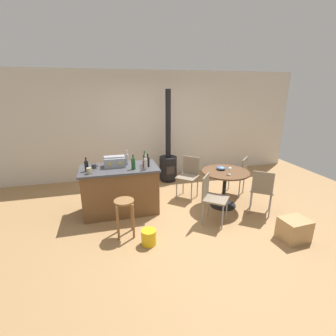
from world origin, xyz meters
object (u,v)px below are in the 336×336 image
object	(u,v)px
folding_chair_near	(262,188)
cardboard_box	(294,229)
kitchen_island	(120,190)
bottle_4	(127,159)
bottle_1	(146,164)
bottle_2	(86,166)
bottle_5	(133,163)
dining_table	(225,180)
bottle_3	(144,164)
wooden_stool	(124,210)
wine_glass	(230,169)
wood_stove	(168,160)
serving_bowl	(221,168)
plastic_bucket	(149,237)
folding_chair_far	(238,173)
cup_1	(94,166)
cup_0	(89,171)
folding_chair_right	(212,196)
bottle_0	(148,162)
toolbox	(115,161)
bottle_6	(145,159)
folding_chair_left	(189,174)

from	to	relation	value
folding_chair_near	cardboard_box	xyz separation A→B (m)	(0.01, -0.86, -0.34)
kitchen_island	bottle_4	xyz separation A→B (m)	(0.17, 0.15, 0.55)
cardboard_box	bottle_1	bearing A→B (deg)	145.94
bottle_2	bottle_5	distance (m)	0.81
dining_table	bottle_3	distance (m)	1.62
bottle_2	bottle_3	bearing A→B (deg)	-3.08
wooden_stool	wine_glass	distance (m)	2.07
bottle_3	wood_stove	bearing A→B (deg)	60.49
folding_chair_near	wood_stove	xyz separation A→B (m)	(-1.22, 2.15, 0.01)
wooden_stool	serving_bowl	size ratio (longest dim) A/B	3.41
plastic_bucket	folding_chair_far	bearing A→B (deg)	30.37
bottle_4	cup_1	distance (m)	0.62
wooden_stool	cardboard_box	bearing A→B (deg)	-17.37
plastic_bucket	bottle_3	bearing A→B (deg)	82.82
cup_1	bottle_1	bearing A→B (deg)	-17.96
folding_chair_near	cup_1	bearing A→B (deg)	164.25
kitchen_island	bottle_5	world-z (taller)	bottle_5
kitchen_island	wine_glass	size ratio (longest dim) A/B	9.87
wine_glass	cup_0	bearing A→B (deg)	174.06
wooden_stool	plastic_bucket	world-z (taller)	wooden_stool
cup_0	kitchen_island	bearing A→B (deg)	23.28
folding_chair_far	folding_chair_near	bearing A→B (deg)	-92.24
folding_chair_near	folding_chair_right	xyz separation A→B (m)	(-1.02, -0.03, -0.01)
kitchen_island	bottle_0	bearing A→B (deg)	-9.51
toolbox	bottle_3	world-z (taller)	toolbox
folding_chair_right	bottle_4	xyz separation A→B (m)	(-1.33, 0.96, 0.49)
kitchen_island	serving_bowl	xyz separation A→B (m)	(1.97, -0.18, 0.32)
bottle_5	cup_0	distance (m)	0.76
dining_table	serving_bowl	xyz separation A→B (m)	(-0.04, 0.12, 0.21)
bottle_2	plastic_bucket	size ratio (longest dim) A/B	1.05
plastic_bucket	wood_stove	bearing A→B (deg)	68.97
bottle_4	bottle_5	distance (m)	0.33
bottle_2	cup_0	xyz separation A→B (m)	(0.04, -0.14, -0.04)
folding_chair_near	bottle_5	bearing A→B (deg)	164.91
bottle_0	bottle_1	bearing A→B (deg)	-114.33
wooden_stool	bottle_4	size ratio (longest dim) A/B	2.22
cardboard_box	bottle_3	bearing A→B (deg)	144.10
bottle_4	serving_bowl	xyz separation A→B (m)	(1.80, -0.33, -0.22)
serving_bowl	bottle_2	bearing A→B (deg)	177.59
wooden_stool	folding_chair_near	xyz separation A→B (m)	(2.52, 0.07, 0.07)
folding_chair_near	folding_chair_right	bearing A→B (deg)	-178.30
bottle_6	plastic_bucket	distance (m)	1.52
bottle_5	plastic_bucket	size ratio (longest dim) A/B	1.15
serving_bowl	cup_1	bearing A→B (deg)	174.37
bottle_6	cup_0	bearing A→B (deg)	-165.12
folding_chair_far	folding_chair_right	bearing A→B (deg)	-138.36
dining_table	bottle_6	xyz separation A→B (m)	(-1.52, 0.34, 0.43)
wooden_stool	bottle_4	xyz separation A→B (m)	(0.17, 1.00, 0.55)
folding_chair_left	folding_chair_right	distance (m)	1.10
toolbox	bottle_6	distance (m)	0.55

